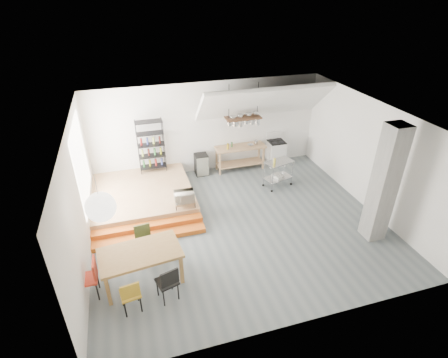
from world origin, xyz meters
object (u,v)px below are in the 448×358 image
object	(u,v)px
rolling_cart	(278,170)
mini_fridge	(201,164)
stove	(276,152)
dining_table	(140,255)

from	to	relation	value
rolling_cart	mini_fridge	world-z (taller)	rolling_cart
stove	rolling_cart	size ratio (longest dim) A/B	1.15
stove	mini_fridge	distance (m)	2.83
stove	rolling_cart	bearing A→B (deg)	-110.87
dining_table	mini_fridge	xyz separation A→B (m)	(2.47, 4.61, -0.37)
dining_table	mini_fridge	world-z (taller)	dining_table
dining_table	stove	bearing A→B (deg)	34.12
rolling_cart	mini_fridge	distance (m)	2.74
mini_fridge	rolling_cart	bearing A→B (deg)	-34.31
dining_table	mini_fridge	distance (m)	5.24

